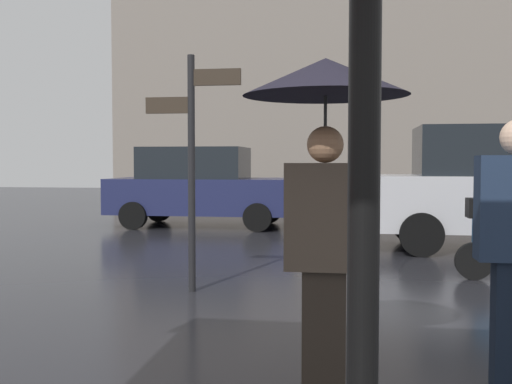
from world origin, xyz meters
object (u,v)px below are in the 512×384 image
parked_car_right (201,186)px  street_signpost (192,148)px  pedestrian_with_umbrella (325,134)px  parked_car_left (506,188)px  parked_scooter (511,236)px

parked_car_right → street_signpost: street_signpost is taller
pedestrian_with_umbrella → parked_car_left: 7.27m
pedestrian_with_umbrella → parked_car_left: bearing=-15.3°
parked_car_right → parked_car_left: bearing=138.0°
pedestrian_with_umbrella → parked_car_left: pedestrian_with_umbrella is taller
parked_car_left → pedestrian_with_umbrella: bearing=75.9°
parked_car_left → parked_car_right: bearing=-19.1°
parked_scooter → parked_car_right: bearing=135.0°
parked_scooter → street_signpost: street_signpost is taller
parked_scooter → parked_car_left: 2.75m
pedestrian_with_umbrella → street_signpost: (-1.59, 2.90, -0.01)m
parked_scooter → street_signpost: bearing=-160.4°
parked_scooter → parked_car_left: bearing=79.4°
pedestrian_with_umbrella → parked_scooter: (2.10, 4.09, -1.07)m
parked_scooter → street_signpost: (-3.69, -1.20, 1.05)m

